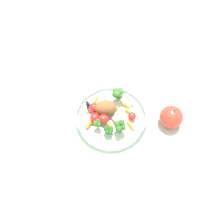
{
  "coord_description": "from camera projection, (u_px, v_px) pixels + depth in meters",
  "views": [
    {
      "loc": [
        0.1,
        0.33,
        0.66
      ],
      "look_at": [
        -0.0,
        0.01,
        0.03
      ],
      "focal_mm": 35.09,
      "sensor_mm": 36.0,
      "label": 1
    }
  ],
  "objects": [
    {
      "name": "food_container",
      "position": [
        112.0,
        112.0,
        0.71
      ],
      "size": [
        0.24,
        0.24,
        0.07
      ],
      "color": "white",
      "rests_on": "ground_plane"
    },
    {
      "name": "ground_plane",
      "position": [
        110.0,
        113.0,
        0.74
      ],
      "size": [
        2.4,
        2.4,
        0.0
      ],
      "primitive_type": "plane",
      "color": "silver"
    },
    {
      "name": "folded_napkin",
      "position": [
        39.0,
        109.0,
        0.75
      ],
      "size": [
        0.13,
        0.13,
        0.01
      ],
      "primitive_type": "cube",
      "rotation": [
        0.0,
        0.0,
        -0.22
      ],
      "color": "white",
      "rests_on": "ground_plane"
    },
    {
      "name": "loose_apple",
      "position": [
        171.0,
        117.0,
        0.69
      ],
      "size": [
        0.08,
        0.08,
        0.09
      ],
      "color": "#BC3828",
      "rests_on": "ground_plane"
    }
  ]
}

